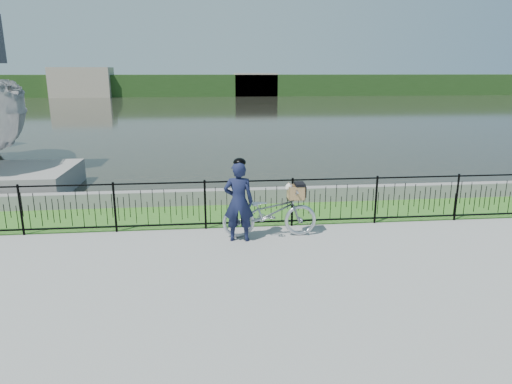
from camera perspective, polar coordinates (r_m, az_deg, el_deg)
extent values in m
plane|color=gray|center=(9.12, 0.05, -7.72)|extent=(120.00, 120.00, 0.00)
cube|color=#366B21|center=(11.55, -1.30, -2.76)|extent=(60.00, 2.00, 0.01)
plane|color=#26261D|center=(41.53, -4.77, 10.00)|extent=(120.00, 120.00, 0.00)
cube|color=gray|center=(12.45, -1.68, -0.51)|extent=(60.00, 0.30, 0.40)
cube|color=#25461B|center=(68.41, -5.33, 13.15)|extent=(120.00, 6.00, 3.00)
cube|color=#A49884|center=(68.56, -20.92, 12.69)|extent=(8.00, 4.00, 4.00)
cube|color=#A49884|center=(67.25, -0.06, 13.27)|extent=(6.00, 3.00, 3.20)
imported|color=#B3B8C0|center=(9.89, 1.71, -2.58)|extent=(2.05, 0.71, 1.08)
cube|color=black|center=(9.89, 5.00, -0.85)|extent=(0.38, 0.18, 0.02)
cube|color=#9B7648|center=(9.89, 5.00, -0.81)|extent=(0.36, 0.30, 0.01)
cube|color=#9B7648|center=(9.99, 4.87, 0.18)|extent=(0.36, 0.02, 0.29)
cube|color=#9B7648|center=(9.72, 5.18, -0.24)|extent=(0.36, 0.01, 0.29)
cube|color=#9B7648|center=(9.89, 5.99, 0.00)|extent=(0.02, 0.30, 0.29)
cube|color=#9B7648|center=(9.82, 4.04, -0.06)|extent=(0.01, 0.30, 0.29)
cube|color=black|center=(9.82, 5.49, 0.98)|extent=(0.20, 0.31, 0.06)
cube|color=black|center=(9.88, 6.10, 0.17)|extent=(0.02, 0.31, 0.24)
ellipsoid|color=silver|center=(9.85, 4.90, -0.13)|extent=(0.31, 0.22, 0.20)
sphere|color=silver|center=(9.77, 4.15, 0.64)|extent=(0.15, 0.15, 0.15)
sphere|color=silver|center=(9.75, 3.87, 0.43)|extent=(0.07, 0.07, 0.07)
sphere|color=black|center=(9.74, 3.74, 0.38)|extent=(0.02, 0.02, 0.02)
cone|color=#A87846|center=(9.82, 4.09, 1.06)|extent=(0.06, 0.08, 0.08)
cone|color=#A87846|center=(9.72, 4.31, 0.93)|extent=(0.06, 0.08, 0.08)
imported|color=#131835|center=(9.55, -2.19, -1.23)|extent=(0.66, 0.47, 1.71)
ellipsoid|color=black|center=(9.35, -2.24, 3.70)|extent=(0.26, 0.29, 0.18)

